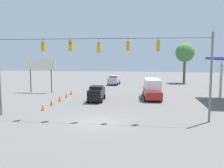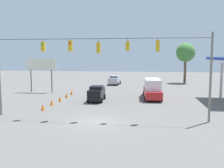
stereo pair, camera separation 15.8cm
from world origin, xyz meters
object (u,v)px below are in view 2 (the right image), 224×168
box_truck_red_oncoming_far (152,89)px  tree_horizon_left (186,53)px  overhead_signal_span (99,62)px  sedan_silver_withflow_deep (114,80)px  traffic_cone_second (52,102)px  traffic_cone_fourth (67,95)px  sedan_black_withflow_mid (97,93)px  roadside_billboard (41,67)px  traffic_cone_fifth (72,92)px  traffic_cone_nearest (43,107)px  traffic_cone_third (60,99)px

box_truck_red_oncoming_far → tree_horizon_left: tree_horizon_left is taller
overhead_signal_span → sedan_silver_withflow_deep: bearing=-85.6°
traffic_cone_second → traffic_cone_fourth: size_ratio=1.00×
sedan_silver_withflow_deep → traffic_cone_fourth: size_ratio=5.76×
box_truck_red_oncoming_far → sedan_black_withflow_mid: box_truck_red_oncoming_far is taller
overhead_signal_span → roadside_billboard: (12.37, -15.20, -1.19)m
sedan_silver_withflow_deep → traffic_cone_fifth: (4.70, 13.86, -0.60)m
box_truck_red_oncoming_far → traffic_cone_fourth: (11.91, 1.10, -0.99)m
traffic_cone_nearest → traffic_cone_fifth: same height
sedan_black_withflow_mid → traffic_cone_fifth: (4.76, -4.41, -0.67)m
traffic_cone_third → roadside_billboard: (5.72, -7.40, 3.75)m
traffic_cone_nearest → traffic_cone_fourth: size_ratio=1.00×
roadside_billboard → tree_horizon_left: tree_horizon_left is taller
traffic_cone_nearest → traffic_cone_third: (0.01, -5.39, 0.00)m
traffic_cone_fifth → traffic_cone_second: bearing=90.3°
overhead_signal_span → sedan_silver_withflow_deep: overhead_signal_span is taller
box_truck_red_oncoming_far → sedan_silver_withflow_deep: (7.27, -15.31, -0.39)m
traffic_cone_nearest → traffic_cone_fifth: (0.16, -10.89, 0.00)m
traffic_cone_nearest → roadside_billboard: (5.73, -12.80, 3.75)m
traffic_cone_second → traffic_cone_third: size_ratio=1.00×
traffic_cone_second → roadside_billboard: bearing=-60.7°
roadside_billboard → box_truck_red_oncoming_far: bearing=169.2°
traffic_cone_third → traffic_cone_fifth: (0.15, -5.49, 0.00)m
traffic_cone_second → tree_horizon_left: 34.05m
tree_horizon_left → traffic_cone_second: bearing=54.9°
sedan_silver_withflow_deep → roadside_billboard: (10.28, 11.95, 3.15)m
sedan_black_withflow_mid → traffic_cone_nearest: sedan_black_withflow_mid is taller
traffic_cone_fourth → roadside_billboard: size_ratio=0.13×
roadside_billboard → traffic_cone_fifth: bearing=161.1°
overhead_signal_span → traffic_cone_third: size_ratio=28.10×
box_truck_red_oncoming_far → traffic_cone_nearest: box_truck_red_oncoming_far is taller
sedan_black_withflow_mid → traffic_cone_nearest: (4.60, 6.48, -0.67)m
traffic_cone_nearest → roadside_billboard: roadside_billboard is taller
overhead_signal_span → box_truck_red_oncoming_far: bearing=-113.6°
sedan_black_withflow_mid → traffic_cone_third: sedan_black_withflow_mid is taller
roadside_billboard → traffic_cone_fourth: bearing=141.6°
traffic_cone_second → traffic_cone_fifth: (0.04, -8.08, 0.00)m
traffic_cone_fifth → tree_horizon_left: (-19.30, -19.33, 6.09)m
sedan_silver_withflow_deep → traffic_cone_second: 22.44m
sedan_black_withflow_mid → traffic_cone_third: 4.79m
traffic_cone_third → traffic_cone_fifth: 5.50m
sedan_silver_withflow_deep → traffic_cone_third: bearing=76.7°
traffic_cone_fifth → overhead_signal_span: bearing=117.1°
box_truck_red_oncoming_far → traffic_cone_fifth: box_truck_red_oncoming_far is taller
sedan_black_withflow_mid → traffic_cone_nearest: bearing=54.6°
traffic_cone_nearest → traffic_cone_second: bearing=-87.6°
traffic_cone_fourth → traffic_cone_fifth: size_ratio=1.00×
traffic_cone_nearest → traffic_cone_second: same height
sedan_silver_withflow_deep → traffic_cone_nearest: bearing=79.6°
sedan_black_withflow_mid → roadside_billboard: bearing=-31.4°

